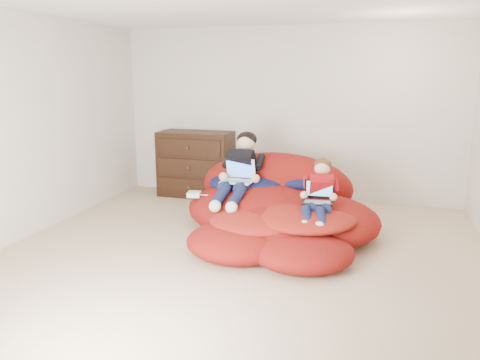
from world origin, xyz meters
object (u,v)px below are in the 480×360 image
object	(u,v)px
beanbag_pile	(277,210)
older_boy	(240,169)
younger_boy	(319,191)
dresser	(196,164)
laptop_black	(318,196)
laptop_white	(239,176)

from	to	relation	value
beanbag_pile	older_boy	xyz separation A→B (m)	(-0.48, 0.10, 0.44)
beanbag_pile	younger_boy	xyz separation A→B (m)	(0.51, -0.28, 0.33)
dresser	beanbag_pile	world-z (taller)	dresser
dresser	laptop_black	distance (m)	2.64
dresser	beanbag_pile	distance (m)	2.05
laptop_white	laptop_black	xyz separation A→B (m)	(0.99, -0.36, -0.09)
beanbag_pile	laptop_white	distance (m)	0.61
older_boy	younger_boy	world-z (taller)	older_boy
younger_boy	laptop_white	bearing A→B (deg)	162.57
dresser	laptop_white	distance (m)	1.68
beanbag_pile	laptop_white	size ratio (longest dim) A/B	6.35
older_boy	younger_boy	distance (m)	1.07
laptop_black	older_boy	bearing A→B (deg)	156.59
beanbag_pile	older_boy	size ratio (longest dim) A/B	2.11
younger_boy	laptop_black	distance (m)	0.07
older_boy	laptop_white	size ratio (longest dim) A/B	3.01
laptop_white	laptop_black	size ratio (longest dim) A/B	1.15
beanbag_pile	laptop_black	xyz separation A→B (m)	(0.51, -0.33, 0.29)
dresser	laptop_black	bearing A→B (deg)	-38.86
beanbag_pile	younger_boy	distance (m)	0.67
younger_boy	laptop_white	distance (m)	1.04
younger_boy	laptop_white	world-z (taller)	younger_boy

